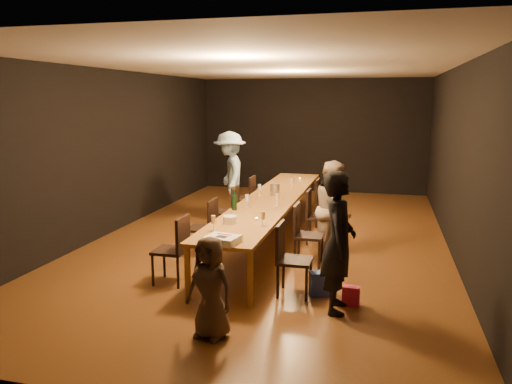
% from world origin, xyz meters
% --- Properties ---
extents(ground, '(10.00, 10.00, 0.00)m').
position_xyz_m(ground, '(0.00, 0.00, 0.00)').
color(ground, '#432710').
rests_on(ground, ground).
extents(room_shell, '(6.04, 10.04, 3.02)m').
position_xyz_m(room_shell, '(0.00, 0.00, 2.08)').
color(room_shell, black).
rests_on(room_shell, ground).
extents(table, '(0.90, 6.00, 0.75)m').
position_xyz_m(table, '(0.00, 0.00, 0.70)').
color(table, olive).
rests_on(table, ground).
extents(chair_right_0, '(0.42, 0.42, 0.93)m').
position_xyz_m(chair_right_0, '(0.85, -2.40, 0.47)').
color(chair_right_0, black).
rests_on(chair_right_0, ground).
extents(chair_right_1, '(0.42, 0.42, 0.93)m').
position_xyz_m(chair_right_1, '(0.85, -1.20, 0.47)').
color(chair_right_1, black).
rests_on(chair_right_1, ground).
extents(chair_right_2, '(0.42, 0.42, 0.93)m').
position_xyz_m(chair_right_2, '(0.85, 0.00, 0.47)').
color(chair_right_2, black).
rests_on(chair_right_2, ground).
extents(chair_right_3, '(0.42, 0.42, 0.93)m').
position_xyz_m(chair_right_3, '(0.85, 1.20, 0.47)').
color(chair_right_3, black).
rests_on(chair_right_3, ground).
extents(chair_left_0, '(0.42, 0.42, 0.93)m').
position_xyz_m(chair_left_0, '(-0.85, -2.40, 0.47)').
color(chair_left_0, black).
rests_on(chair_left_0, ground).
extents(chair_left_1, '(0.42, 0.42, 0.93)m').
position_xyz_m(chair_left_1, '(-0.85, -1.20, 0.47)').
color(chair_left_1, black).
rests_on(chair_left_1, ground).
extents(chair_left_2, '(0.42, 0.42, 0.93)m').
position_xyz_m(chair_left_2, '(-0.85, 0.00, 0.47)').
color(chair_left_2, black).
rests_on(chair_left_2, ground).
extents(chair_left_3, '(0.42, 0.42, 0.93)m').
position_xyz_m(chair_left_3, '(-0.85, 1.20, 0.47)').
color(chair_left_3, black).
rests_on(chair_left_3, ground).
extents(woman_birthday, '(0.44, 0.63, 1.66)m').
position_xyz_m(woman_birthday, '(1.42, -2.75, 0.83)').
color(woman_birthday, black).
rests_on(woman_birthday, ground).
extents(woman_tan, '(0.59, 0.75, 1.53)m').
position_xyz_m(woman_tan, '(1.15, -0.65, 0.76)').
color(woman_tan, '#BDA48E').
rests_on(woman_tan, ground).
extents(man_blue, '(1.08, 1.33, 1.80)m').
position_xyz_m(man_blue, '(-1.25, 1.58, 0.90)').
color(man_blue, '#93BDE4').
rests_on(man_blue, ground).
extents(child, '(0.60, 0.47, 1.08)m').
position_xyz_m(child, '(0.20, -3.75, 0.54)').
color(child, '#463527').
rests_on(child, ground).
extents(gift_bag_red, '(0.21, 0.13, 0.24)m').
position_xyz_m(gift_bag_red, '(1.57, -2.57, 0.12)').
color(gift_bag_red, '#D01F54').
rests_on(gift_bag_red, ground).
extents(gift_bag_blue, '(0.29, 0.25, 0.31)m').
position_xyz_m(gift_bag_blue, '(1.16, -2.35, 0.16)').
color(gift_bag_blue, '#2648A8').
rests_on(gift_bag_blue, ground).
extents(birthday_cake, '(0.44, 0.38, 0.09)m').
position_xyz_m(birthday_cake, '(0.04, -2.85, 0.79)').
color(birthday_cake, white).
rests_on(birthday_cake, table).
extents(plate_stack, '(0.22, 0.22, 0.11)m').
position_xyz_m(plate_stack, '(-0.16, -1.91, 0.80)').
color(plate_stack, white).
rests_on(plate_stack, table).
extents(champagne_bottle, '(0.11, 0.11, 0.36)m').
position_xyz_m(champagne_bottle, '(-0.35, -1.06, 0.93)').
color(champagne_bottle, black).
rests_on(champagne_bottle, table).
extents(ice_bucket, '(0.20, 0.20, 0.20)m').
position_xyz_m(ice_bucket, '(-0.02, 0.38, 0.85)').
color(ice_bucket, silver).
rests_on(ice_bucket, table).
extents(wineglass_0, '(0.06, 0.06, 0.21)m').
position_xyz_m(wineglass_0, '(-0.26, -2.33, 0.85)').
color(wineglass_0, beige).
rests_on(wineglass_0, table).
extents(wineglass_1, '(0.06, 0.06, 0.21)m').
position_xyz_m(wineglass_1, '(0.32, -1.93, 0.85)').
color(wineglass_1, beige).
rests_on(wineglass_1, table).
extents(wineglass_2, '(0.06, 0.06, 0.21)m').
position_xyz_m(wineglass_2, '(-0.22, -0.81, 0.85)').
color(wineglass_2, silver).
rests_on(wineglass_2, table).
extents(wineglass_3, '(0.06, 0.06, 0.21)m').
position_xyz_m(wineglass_3, '(0.24, -0.63, 0.85)').
color(wineglass_3, beige).
rests_on(wineglass_3, table).
extents(wineglass_4, '(0.06, 0.06, 0.21)m').
position_xyz_m(wineglass_4, '(-0.26, 0.19, 0.85)').
color(wineglass_4, silver).
rests_on(wineglass_4, table).
extents(wineglass_5, '(0.06, 0.06, 0.21)m').
position_xyz_m(wineglass_5, '(0.18, 1.02, 0.85)').
color(wineglass_5, silver).
rests_on(wineglass_5, table).
extents(tealight_near, '(0.05, 0.05, 0.03)m').
position_xyz_m(tealight_near, '(0.15, -1.62, 0.77)').
color(tealight_near, '#B2B7B2').
rests_on(tealight_near, table).
extents(tealight_mid, '(0.05, 0.05, 0.03)m').
position_xyz_m(tealight_mid, '(0.15, -0.19, 0.77)').
color(tealight_mid, '#B2B7B2').
rests_on(tealight_mid, table).
extents(tealight_far, '(0.05, 0.05, 0.03)m').
position_xyz_m(tealight_far, '(0.15, 2.14, 0.77)').
color(tealight_far, '#B2B7B2').
rests_on(tealight_far, table).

